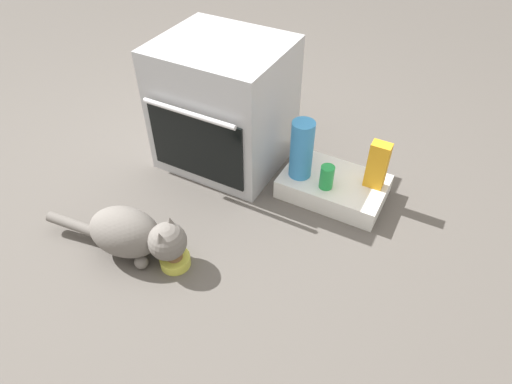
{
  "coord_description": "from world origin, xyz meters",
  "views": [
    {
      "loc": [
        1.05,
        -1.22,
        1.51
      ],
      "look_at": [
        0.39,
        -0.0,
        0.25
      ],
      "focal_mm": 31.06,
      "sensor_mm": 36.0,
      "label": 1
    }
  ],
  "objects_px": {
    "cat": "(133,234)",
    "water_bottle": "(302,150)",
    "oven": "(224,106)",
    "juice_carton": "(377,165)",
    "pantry_cabinet": "(333,186)",
    "soda_can": "(327,177)",
    "food_bowl": "(175,260)"
  },
  "relations": [
    {
      "from": "cat",
      "to": "water_bottle",
      "type": "xyz_separation_m",
      "value": [
        0.45,
        0.72,
        0.13
      ]
    },
    {
      "from": "oven",
      "to": "cat",
      "type": "height_order",
      "value": "oven"
    },
    {
      "from": "cat",
      "to": "juice_carton",
      "type": "distance_m",
      "value": 1.14
    },
    {
      "from": "juice_carton",
      "to": "water_bottle",
      "type": "bearing_deg",
      "value": -164.83
    },
    {
      "from": "pantry_cabinet",
      "to": "cat",
      "type": "bearing_deg",
      "value": -128.66
    },
    {
      "from": "pantry_cabinet",
      "to": "soda_can",
      "type": "bearing_deg",
      "value": -102.63
    },
    {
      "from": "food_bowl",
      "to": "water_bottle",
      "type": "height_order",
      "value": "water_bottle"
    },
    {
      "from": "oven",
      "to": "water_bottle",
      "type": "relative_size",
      "value": 2.18
    },
    {
      "from": "oven",
      "to": "food_bowl",
      "type": "height_order",
      "value": "oven"
    },
    {
      "from": "oven",
      "to": "juice_carton",
      "type": "distance_m",
      "value": 0.81
    },
    {
      "from": "cat",
      "to": "water_bottle",
      "type": "height_order",
      "value": "water_bottle"
    },
    {
      "from": "juice_carton",
      "to": "soda_can",
      "type": "xyz_separation_m",
      "value": [
        -0.2,
        -0.12,
        -0.06
      ]
    },
    {
      "from": "food_bowl",
      "to": "cat",
      "type": "bearing_deg",
      "value": -171.11
    },
    {
      "from": "water_bottle",
      "to": "cat",
      "type": "bearing_deg",
      "value": -121.99
    },
    {
      "from": "soda_can",
      "to": "oven",
      "type": "bearing_deg",
      "value": 171.57
    },
    {
      "from": "cat",
      "to": "juice_carton",
      "type": "xyz_separation_m",
      "value": [
        0.79,
        0.81,
        0.1
      ]
    },
    {
      "from": "oven",
      "to": "juice_carton",
      "type": "xyz_separation_m",
      "value": [
        0.81,
        0.03,
        -0.1
      ]
    },
    {
      "from": "oven",
      "to": "juice_carton",
      "type": "bearing_deg",
      "value": 2.15
    },
    {
      "from": "pantry_cabinet",
      "to": "food_bowl",
      "type": "relative_size",
      "value": 3.86
    },
    {
      "from": "pantry_cabinet",
      "to": "soda_can",
      "type": "relative_size",
      "value": 4.19
    },
    {
      "from": "food_bowl",
      "to": "water_bottle",
      "type": "distance_m",
      "value": 0.77
    },
    {
      "from": "pantry_cabinet",
      "to": "cat",
      "type": "height_order",
      "value": "cat"
    },
    {
      "from": "cat",
      "to": "soda_can",
      "type": "height_order",
      "value": "cat"
    },
    {
      "from": "pantry_cabinet",
      "to": "food_bowl",
      "type": "height_order",
      "value": "pantry_cabinet"
    },
    {
      "from": "cat",
      "to": "water_bottle",
      "type": "bearing_deg",
      "value": 49.13
    },
    {
      "from": "oven",
      "to": "soda_can",
      "type": "xyz_separation_m",
      "value": [
        0.61,
        -0.09,
        -0.16
      ]
    },
    {
      "from": "pantry_cabinet",
      "to": "juice_carton",
      "type": "bearing_deg",
      "value": 13.88
    },
    {
      "from": "oven",
      "to": "pantry_cabinet",
      "type": "distance_m",
      "value": 0.68
    },
    {
      "from": "food_bowl",
      "to": "soda_can",
      "type": "xyz_separation_m",
      "value": [
        0.41,
        0.66,
        0.13
      ]
    },
    {
      "from": "cat",
      "to": "pantry_cabinet",
      "type": "bearing_deg",
      "value": 42.45
    },
    {
      "from": "food_bowl",
      "to": "water_bottle",
      "type": "relative_size",
      "value": 0.43
    },
    {
      "from": "cat",
      "to": "soda_can",
      "type": "bearing_deg",
      "value": 40.28
    }
  ]
}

